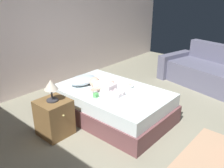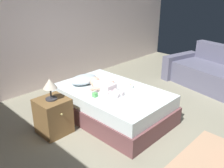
{
  "view_description": "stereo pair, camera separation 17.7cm",
  "coord_description": "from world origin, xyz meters",
  "views": [
    {
      "loc": [
        -2.64,
        -1.18,
        1.99
      ],
      "look_at": [
        -0.06,
        1.08,
        0.58
      ],
      "focal_mm": 38.02,
      "sensor_mm": 36.0,
      "label": 1
    },
    {
      "loc": [
        -2.52,
        -1.31,
        1.99
      ],
      "look_at": [
        -0.06,
        1.08,
        0.58
      ],
      "focal_mm": 38.02,
      "sensor_mm": 36.0,
      "label": 2
    }
  ],
  "objects": [
    {
      "name": "couch",
      "position": [
        2.33,
        0.33,
        0.29
      ],
      "size": [
        1.44,
        2.2,
        0.84
      ],
      "color": "slate",
      "rests_on": "ground_plane"
    },
    {
      "name": "lamp",
      "position": [
        -0.97,
        1.37,
        0.75
      ],
      "size": [
        0.19,
        0.19,
        0.31
      ],
      "color": "#333338",
      "rests_on": "nightstand"
    },
    {
      "name": "baby",
      "position": [
        -0.16,
        1.18,
        0.55
      ],
      "size": [
        0.48,
        0.66,
        0.17
      ],
      "color": "white",
      "rests_on": "bed"
    },
    {
      "name": "ground_plane",
      "position": [
        0.0,
        0.0,
        0.0
      ],
      "size": [
        8.0,
        8.0,
        0.0
      ],
      "primitive_type": "plane",
      "color": "gray"
    },
    {
      "name": "toy_block",
      "position": [
        -0.42,
        1.08,
        0.51
      ],
      "size": [
        0.07,
        0.07,
        0.06
      ],
      "color": "#5FC565",
      "rests_on": "bed"
    },
    {
      "name": "baby_bottle",
      "position": [
        0.21,
        0.93,
        0.51
      ],
      "size": [
        0.06,
        0.12,
        0.07
      ],
      "color": "white",
      "rests_on": "bed"
    },
    {
      "name": "nightstand",
      "position": [
        -0.97,
        1.37,
        0.27
      ],
      "size": [
        0.42,
        0.45,
        0.53
      ],
      "color": "brown",
      "rests_on": "ground_plane"
    },
    {
      "name": "toothbrush",
      "position": [
        0.15,
        1.2,
        0.49
      ],
      "size": [
        0.07,
        0.11,
        0.02
      ],
      "color": "#2D8DDE",
      "rests_on": "bed"
    },
    {
      "name": "wall_behind_bed",
      "position": [
        0.0,
        3.0,
        1.27
      ],
      "size": [
        8.0,
        0.12,
        2.53
      ],
      "primitive_type": "cube",
      "color": "silver",
      "rests_on": "ground_plane"
    },
    {
      "name": "rug",
      "position": [
        -0.02,
        -0.7,
        0.0
      ],
      "size": [
        1.23,
        0.98,
        0.01
      ],
      "color": "tan",
      "rests_on": "ground_plane"
    },
    {
      "name": "bed",
      "position": [
        -0.06,
        1.08,
        0.24
      ],
      "size": [
        1.18,
        1.85,
        0.48
      ],
      "color": "brown",
      "rests_on": "ground_plane"
    },
    {
      "name": "pillow",
      "position": [
        -0.19,
        1.61,
        0.55
      ],
      "size": [
        0.49,
        0.34,
        0.14
      ],
      "color": "silver",
      "rests_on": "bed"
    }
  ]
}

